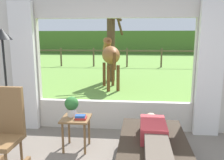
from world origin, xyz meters
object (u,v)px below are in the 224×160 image
object	(u,v)px
recliner_sofa	(153,156)
pasture_tree	(111,43)
book_stack	(81,117)
reclining_person	(154,136)
rocking_chair	(4,131)
side_table	(76,123)
horse	(110,55)
potted_plant	(72,105)
floor_lamp_left	(3,51)

from	to	relation	value
recliner_sofa	pasture_tree	distance (m)	6.51
book_stack	pasture_tree	bearing A→B (deg)	90.91
reclining_person	rocking_chair	world-z (taller)	rocking_chair
recliner_sofa	side_table	distance (m)	1.30
reclining_person	horse	size ratio (longest dim) A/B	0.79
recliner_sofa	rocking_chair	world-z (taller)	rocking_chair
rocking_chair	book_stack	bearing A→B (deg)	34.62
pasture_tree	book_stack	bearing A→B (deg)	-89.09
potted_plant	pasture_tree	xyz separation A→B (m)	(0.08, 5.67, 0.83)
horse	pasture_tree	world-z (taller)	pasture_tree
reclining_person	book_stack	world-z (taller)	reclining_person
rocking_chair	potted_plant	size ratio (longest dim) A/B	3.50
potted_plant	floor_lamp_left	distance (m)	1.42
floor_lamp_left	horse	distance (m)	4.41
book_stack	potted_plant	bearing A→B (deg)	146.00
floor_lamp_left	side_table	bearing A→B (deg)	-9.53
floor_lamp_left	horse	xyz separation A→B (m)	(1.33, 4.19, -0.38)
side_table	potted_plant	bearing A→B (deg)	143.13
side_table	floor_lamp_left	bearing A→B (deg)	170.47
book_stack	horse	world-z (taller)	horse
horse	pasture_tree	distance (m)	1.39
side_table	book_stack	xyz separation A→B (m)	(0.09, -0.05, 0.12)
recliner_sofa	reclining_person	bearing A→B (deg)	-88.25
floor_lamp_left	horse	bearing A→B (deg)	72.35
rocking_chair	book_stack	xyz separation A→B (m)	(0.90, 0.59, 0.00)
potted_plant	pasture_tree	distance (m)	5.73
recliner_sofa	rocking_chair	bearing A→B (deg)	-175.14
side_table	horse	bearing A→B (deg)	88.61
book_stack	pasture_tree	world-z (taller)	pasture_tree
pasture_tree	potted_plant	bearing A→B (deg)	-90.78
rocking_chair	horse	size ratio (longest dim) A/B	0.62
reclining_person	rocking_chair	distance (m)	1.98
floor_lamp_left	pasture_tree	bearing A→B (deg)	77.51
rocking_chair	pasture_tree	size ratio (longest dim) A/B	0.31
book_stack	horse	xyz separation A→B (m)	(0.02, 4.45, 0.61)
reclining_person	side_table	world-z (taller)	reclining_person
rocking_chair	recliner_sofa	bearing A→B (deg)	4.31
rocking_chair	potted_plant	xyz separation A→B (m)	(0.73, 0.71, 0.16)
book_stack	floor_lamp_left	size ratio (longest dim) A/B	0.09
rocking_chair	floor_lamp_left	distance (m)	1.37
recliner_sofa	floor_lamp_left	world-z (taller)	floor_lamp_left
reclining_person	horse	xyz separation A→B (m)	(-1.06, 4.99, 0.63)
reclining_person	pasture_tree	bearing A→B (deg)	102.21
recliner_sofa	potted_plant	size ratio (longest dim) A/B	5.40
rocking_chair	side_table	distance (m)	1.05
book_stack	horse	distance (m)	4.49
recliner_sofa	side_table	world-z (taller)	side_table
recliner_sofa	rocking_chair	distance (m)	2.01
recliner_sofa	reclining_person	xyz separation A→B (m)	(0.00, -0.05, 0.30)
side_table	pasture_tree	world-z (taller)	pasture_tree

